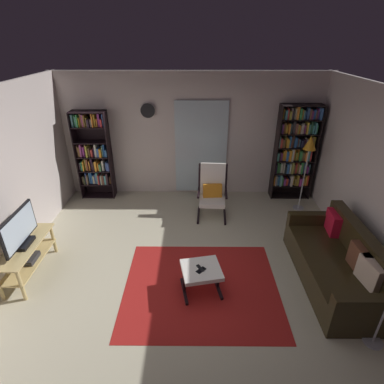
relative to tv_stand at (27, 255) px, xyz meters
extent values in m
plane|color=#BFB89B|center=(2.37, -0.17, -0.34)|extent=(7.02, 7.02, 0.00)
cube|color=beige|center=(2.37, 2.73, 0.96)|extent=(5.60, 0.06, 2.60)
cube|color=silver|center=(2.58, 2.66, 0.71)|extent=(1.10, 0.01, 2.00)
cube|color=#A61D1B|center=(2.54, -0.27, -0.34)|extent=(2.17, 1.85, 0.01)
cube|color=tan|center=(0.00, 0.00, 0.17)|extent=(0.40, 1.13, 0.02)
cube|color=tan|center=(0.00, 0.00, -0.11)|extent=(0.36, 1.07, 0.02)
cylinder|color=tan|center=(0.15, -0.51, -0.09)|extent=(0.05, 0.05, 0.51)
cylinder|color=tan|center=(0.15, 0.51, -0.09)|extent=(0.05, 0.05, 0.51)
cylinder|color=tan|center=(-0.15, 0.51, -0.09)|extent=(0.05, 0.05, 0.51)
cube|color=#28282D|center=(0.00, 0.00, -0.06)|extent=(0.24, 0.28, 0.07)
cube|color=black|center=(0.00, 0.00, 0.21)|extent=(0.20, 0.32, 0.05)
cube|color=black|center=(0.00, 0.00, 0.47)|extent=(0.04, 0.82, 0.48)
cube|color=silver|center=(0.02, 0.00, 0.47)|extent=(0.01, 0.77, 0.43)
cube|color=black|center=(-0.01, 2.49, 0.59)|extent=(0.02, 0.30, 1.88)
cube|color=black|center=(0.67, 2.49, 0.59)|extent=(0.02, 0.30, 1.88)
cube|color=black|center=(0.33, 2.63, 0.59)|extent=(0.70, 0.02, 1.88)
cube|color=black|center=(0.33, 2.49, -0.33)|extent=(0.67, 0.28, 0.02)
cube|color=black|center=(0.33, 2.49, -0.03)|extent=(0.67, 0.28, 0.02)
cube|color=black|center=(0.33, 2.49, 0.28)|extent=(0.67, 0.28, 0.02)
cube|color=black|center=(0.33, 2.49, 0.59)|extent=(0.67, 0.28, 0.02)
cube|color=black|center=(0.33, 2.49, 0.91)|extent=(0.67, 0.28, 0.02)
cube|color=black|center=(0.33, 2.49, 1.22)|extent=(0.67, 0.28, 0.02)
cube|color=black|center=(0.33, 2.49, 1.52)|extent=(0.67, 0.28, 0.02)
cube|color=brown|center=(0.03, 2.47, 0.06)|extent=(0.03, 0.10, 0.16)
cube|color=#282F1C|center=(0.07, 2.49, 0.06)|extent=(0.04, 0.21, 0.17)
cube|color=#3B56AE|center=(0.10, 2.48, 0.11)|extent=(0.02, 0.13, 0.26)
cube|color=brown|center=(0.14, 2.48, 0.08)|extent=(0.03, 0.22, 0.21)
cube|color=#326AAF|center=(0.18, 2.50, 0.11)|extent=(0.03, 0.14, 0.26)
cube|color=#2867B7|center=(0.22, 2.49, 0.10)|extent=(0.02, 0.13, 0.25)
cube|color=beige|center=(0.26, 2.50, 0.06)|extent=(0.04, 0.16, 0.18)
cube|color=#3E5DB1|center=(0.30, 2.50, 0.09)|extent=(0.03, 0.15, 0.23)
cube|color=teal|center=(0.34, 2.48, 0.11)|extent=(0.03, 0.14, 0.26)
cube|color=#CA3B38|center=(0.38, 2.48, 0.09)|extent=(0.02, 0.22, 0.22)
cube|color=#3855A3|center=(0.41, 2.49, 0.06)|extent=(0.03, 0.14, 0.17)
cube|color=beige|center=(0.44, 2.47, 0.08)|extent=(0.02, 0.21, 0.22)
cube|color=brown|center=(0.47, 2.50, 0.08)|extent=(0.04, 0.23, 0.21)
cube|color=teal|center=(0.52, 2.48, 0.08)|extent=(0.04, 0.20, 0.20)
cube|color=#2C1B21|center=(0.57, 2.49, 0.10)|extent=(0.04, 0.24, 0.25)
cube|color=brown|center=(0.61, 2.51, 0.06)|extent=(0.03, 0.17, 0.16)
cube|color=#30222E|center=(0.02, 2.51, 0.38)|extent=(0.03, 0.21, 0.18)
cube|color=#318553|center=(0.06, 2.50, 0.39)|extent=(0.03, 0.22, 0.19)
cube|color=orange|center=(0.10, 2.48, 0.40)|extent=(0.02, 0.20, 0.21)
cube|color=olive|center=(0.14, 2.49, 0.42)|extent=(0.02, 0.15, 0.26)
cube|color=brown|center=(0.18, 2.48, 0.42)|extent=(0.04, 0.16, 0.26)
cube|color=orange|center=(0.22, 2.47, 0.39)|extent=(0.02, 0.11, 0.21)
cube|color=#2B172F|center=(0.26, 2.50, 0.42)|extent=(0.04, 0.12, 0.26)
cube|color=black|center=(0.31, 2.49, 0.39)|extent=(0.04, 0.20, 0.20)
cube|color=orange|center=(0.36, 2.48, 0.40)|extent=(0.04, 0.22, 0.21)
cube|color=orange|center=(0.40, 2.48, 0.38)|extent=(0.03, 0.18, 0.17)
cube|color=#447D4B|center=(0.45, 2.48, 0.37)|extent=(0.04, 0.23, 0.15)
cube|color=beige|center=(0.51, 2.48, 0.40)|extent=(0.04, 0.15, 0.22)
cube|color=#171934|center=(0.56, 2.50, 0.37)|extent=(0.03, 0.15, 0.16)
cube|color=#3D5FA8|center=(0.58, 2.49, 0.38)|extent=(0.02, 0.19, 0.19)
cube|color=#3F55A1|center=(0.62, 2.49, 0.38)|extent=(0.04, 0.21, 0.18)
cube|color=brown|center=(0.02, 2.49, 0.72)|extent=(0.02, 0.14, 0.23)
cube|color=brown|center=(0.06, 2.48, 0.71)|extent=(0.04, 0.17, 0.21)
cube|color=#994185|center=(0.10, 2.48, 0.74)|extent=(0.03, 0.19, 0.27)
cube|color=#963494|center=(0.14, 2.48, 0.71)|extent=(0.04, 0.12, 0.21)
cube|color=brown|center=(0.19, 2.51, 0.73)|extent=(0.03, 0.16, 0.26)
cube|color=#A09C31|center=(0.23, 2.48, 0.72)|extent=(0.03, 0.23, 0.24)
cube|color=brown|center=(0.26, 2.51, 0.70)|extent=(0.03, 0.22, 0.19)
cube|color=#BF3835|center=(0.31, 2.47, 0.68)|extent=(0.04, 0.14, 0.15)
cube|color=#211734|center=(0.36, 2.51, 0.69)|extent=(0.04, 0.14, 0.18)
cube|color=beige|center=(0.40, 2.50, 0.74)|extent=(0.04, 0.23, 0.27)
cube|color=#375EB9|center=(0.45, 2.48, 0.69)|extent=(0.04, 0.17, 0.18)
cube|color=orange|center=(0.50, 2.48, 0.69)|extent=(0.04, 0.22, 0.18)
cube|color=teal|center=(0.54, 2.49, 0.72)|extent=(0.02, 0.17, 0.25)
cube|color=#265CB1|center=(0.57, 2.49, 0.74)|extent=(0.02, 0.17, 0.27)
cube|color=teal|center=(0.61, 2.47, 0.68)|extent=(0.04, 0.16, 0.15)
cube|color=#57939E|center=(0.03, 2.47, 1.35)|extent=(0.04, 0.14, 0.25)
cube|color=#318342|center=(0.07, 2.48, 1.34)|extent=(0.02, 0.10, 0.23)
cube|color=teal|center=(0.10, 2.49, 1.33)|extent=(0.03, 0.15, 0.21)
cube|color=green|center=(0.13, 2.47, 1.35)|extent=(0.03, 0.19, 0.25)
cube|color=gold|center=(0.16, 2.50, 1.32)|extent=(0.02, 0.21, 0.19)
cube|color=brown|center=(0.19, 2.48, 1.36)|extent=(0.03, 0.12, 0.26)
cube|color=#9E3D82|center=(0.23, 2.48, 1.35)|extent=(0.03, 0.14, 0.24)
cube|color=brown|center=(0.26, 2.49, 1.35)|extent=(0.04, 0.17, 0.24)
cube|color=#A89E30|center=(0.30, 2.48, 1.32)|extent=(0.02, 0.12, 0.18)
cube|color=#2D202F|center=(0.34, 2.48, 1.31)|extent=(0.04, 0.22, 0.16)
cube|color=#BABAB1|center=(0.39, 2.48, 1.30)|extent=(0.04, 0.12, 0.15)
cube|color=orange|center=(0.43, 2.49, 1.36)|extent=(0.02, 0.21, 0.27)
cube|color=gold|center=(0.46, 2.50, 1.35)|extent=(0.03, 0.14, 0.24)
cube|color=orange|center=(0.50, 2.49, 1.30)|extent=(0.02, 0.12, 0.16)
cube|color=#963282|center=(0.55, 2.49, 1.35)|extent=(0.04, 0.13, 0.26)
cube|color=red|center=(0.60, 2.49, 1.31)|extent=(0.04, 0.20, 0.16)
cube|color=#3456A1|center=(0.63, 2.48, 1.36)|extent=(0.02, 0.15, 0.26)
cube|color=black|center=(4.13, 2.50, 0.66)|extent=(0.02, 0.30, 2.01)
cube|color=black|center=(4.94, 2.50, 0.66)|extent=(0.02, 0.30, 2.01)
cube|color=black|center=(4.53, 2.64, 0.66)|extent=(0.83, 0.02, 2.01)
cube|color=black|center=(4.53, 2.50, -0.33)|extent=(0.79, 0.28, 0.02)
cube|color=black|center=(4.53, 2.50, -0.06)|extent=(0.79, 0.28, 0.02)
cube|color=black|center=(4.53, 2.50, 0.23)|extent=(0.79, 0.28, 0.02)
cube|color=black|center=(4.53, 2.50, 0.52)|extent=(0.79, 0.28, 0.02)
cube|color=black|center=(4.53, 2.50, 0.80)|extent=(0.79, 0.28, 0.02)
cube|color=black|center=(4.53, 2.50, 1.09)|extent=(0.79, 0.28, 0.02)
cube|color=black|center=(4.53, 2.50, 1.38)|extent=(0.79, 0.28, 0.02)
cube|color=black|center=(4.53, 2.50, 1.65)|extent=(0.79, 0.28, 0.02)
cube|color=orange|center=(4.17, 2.48, 0.06)|extent=(0.03, 0.15, 0.22)
cube|color=beige|center=(4.20, 2.50, 0.07)|extent=(0.02, 0.20, 0.23)
cube|color=slate|center=(4.24, 2.51, 0.05)|extent=(0.02, 0.21, 0.20)
cube|color=#3168A9|center=(4.27, 2.51, 0.06)|extent=(0.02, 0.16, 0.21)
cube|color=#5C9A94|center=(4.30, 2.49, 0.07)|extent=(0.04, 0.22, 0.25)
cube|color=#39863E|center=(4.34, 2.50, 0.04)|extent=(0.04, 0.17, 0.18)
cube|color=purple|center=(4.40, 2.49, 0.03)|extent=(0.04, 0.17, 0.15)
cube|color=red|center=(4.44, 2.52, 0.03)|extent=(0.04, 0.19, 0.16)
cube|color=#1F1835|center=(4.49, 2.51, 0.03)|extent=(0.03, 0.22, 0.16)
cube|color=beige|center=(4.53, 2.49, 0.07)|extent=(0.04, 0.23, 0.23)
cube|color=gold|center=(4.58, 2.51, 0.06)|extent=(0.04, 0.13, 0.22)
cube|color=#A3893E|center=(4.63, 2.51, 0.03)|extent=(0.04, 0.18, 0.16)
cube|color=#A58B2A|center=(4.67, 2.50, 0.07)|extent=(0.04, 0.20, 0.24)
cube|color=#9D3189|center=(4.73, 2.50, 0.04)|extent=(0.04, 0.24, 0.17)
cube|color=brown|center=(4.77, 2.51, 0.04)|extent=(0.03, 0.23, 0.18)
cube|color=orange|center=(4.81, 2.52, 0.04)|extent=(0.03, 0.20, 0.17)
cube|color=orange|center=(4.85, 2.50, 0.07)|extent=(0.02, 0.18, 0.23)
cube|color=red|center=(4.88, 2.51, 0.07)|extent=(0.04, 0.19, 0.23)
cube|color=#21172F|center=(4.17, 2.50, 0.34)|extent=(0.04, 0.18, 0.21)
cube|color=#2D833B|center=(4.21, 2.48, 0.36)|extent=(0.03, 0.12, 0.24)
cube|color=#3B7B41|center=(4.25, 2.51, 0.34)|extent=(0.03, 0.13, 0.21)
cube|color=beige|center=(4.29, 2.52, 0.35)|extent=(0.04, 0.14, 0.22)
cube|color=#BCB89E|center=(4.34, 2.51, 0.36)|extent=(0.03, 0.17, 0.24)
cube|color=#1E2829|center=(4.38, 2.51, 0.32)|extent=(0.04, 0.22, 0.17)
cube|color=#356AAE|center=(4.42, 2.51, 0.34)|extent=(0.04, 0.21, 0.21)
cube|color=beige|center=(4.47, 2.49, 0.35)|extent=(0.03, 0.18, 0.23)
cube|color=#9B9D3F|center=(4.51, 2.50, 0.37)|extent=(0.04, 0.23, 0.26)
cube|color=brown|center=(4.56, 2.50, 0.33)|extent=(0.04, 0.16, 0.19)
cube|color=red|center=(4.60, 2.50, 0.35)|extent=(0.03, 0.16, 0.23)
cube|color=olive|center=(4.64, 2.50, 0.36)|extent=(0.03, 0.11, 0.23)
cube|color=beige|center=(4.68, 2.50, 0.34)|extent=(0.03, 0.19, 0.20)
cube|color=#2D8B42|center=(4.71, 2.49, 0.36)|extent=(0.03, 0.20, 0.25)
cube|color=brown|center=(4.74, 2.50, 0.36)|extent=(0.02, 0.15, 0.24)
cube|color=#2764A6|center=(4.77, 2.51, 0.35)|extent=(0.03, 0.17, 0.23)
cube|color=beige|center=(4.80, 2.49, 0.36)|extent=(0.02, 0.11, 0.25)
cube|color=#983295|center=(4.84, 2.52, 0.32)|extent=(0.02, 0.22, 0.16)
cube|color=#589EA3|center=(4.88, 2.50, 0.33)|extent=(0.03, 0.14, 0.19)
cube|color=teal|center=(4.17, 2.50, 0.60)|extent=(0.04, 0.23, 0.16)
cube|color=#2E2124|center=(4.21, 2.49, 0.62)|extent=(0.04, 0.11, 0.18)
cube|color=#893986|center=(4.26, 2.50, 0.60)|extent=(0.03, 0.12, 0.15)
cube|color=orange|center=(4.30, 2.48, 0.63)|extent=(0.02, 0.13, 0.22)
cube|color=orange|center=(4.33, 2.49, 0.64)|extent=(0.03, 0.15, 0.23)
cube|color=#2A60B4|center=(4.36, 2.50, 0.62)|extent=(0.04, 0.23, 0.20)
cube|color=orange|center=(4.42, 2.48, 0.64)|extent=(0.04, 0.21, 0.23)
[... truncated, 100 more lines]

